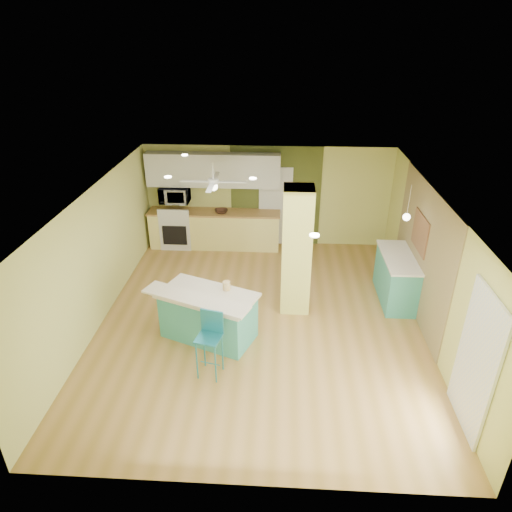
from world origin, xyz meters
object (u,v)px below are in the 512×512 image
(peninsula, at_px, (208,315))
(canister, at_px, (226,286))
(fruit_bowl, at_px, (221,211))
(bar_stool, at_px, (210,334))
(side_counter, at_px, (397,278))

(peninsula, xyz_separation_m, canister, (0.32, 0.19, 0.49))
(canister, bearing_deg, fruit_bowl, 98.65)
(fruit_bowl, relative_size, canister, 2.06)
(bar_stool, bearing_deg, canister, 96.42)
(bar_stool, xyz_separation_m, fruit_bowl, (-0.40, 4.60, 0.23))
(peninsula, distance_m, fruit_bowl, 3.73)
(side_counter, bearing_deg, canister, -158.48)
(bar_stool, height_order, side_counter, bar_stool)
(peninsula, xyz_separation_m, side_counter, (3.61, 1.49, 0.02))
(bar_stool, bearing_deg, peninsula, 115.04)
(peninsula, relative_size, canister, 13.02)
(bar_stool, relative_size, canister, 7.17)
(bar_stool, distance_m, side_counter, 4.18)
(peninsula, distance_m, bar_stool, 0.98)
(fruit_bowl, xyz_separation_m, canister, (0.53, -3.49, -0.02))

